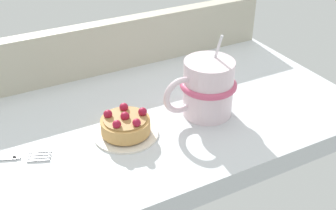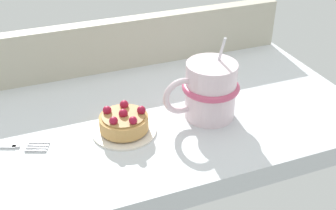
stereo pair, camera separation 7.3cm
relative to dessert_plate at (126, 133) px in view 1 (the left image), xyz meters
The scene contains 5 objects.
ground_plane 7.41cm from the dessert_plate, 39.14° to the left, with size 78.43×42.69×3.90cm, color silver.
window_rail_back 25.27cm from the dessert_plate, 77.26° to the left, with size 76.86×3.28×10.77cm, color #B2AD99.
dessert_plate is the anchor object (origin of this frame).
raspberry_tart 1.87cm from the dessert_plate, 40.51° to the left, with size 8.30×8.30×3.87cm.
coffee_mug 16.27cm from the dessert_plate, ahead, with size 13.97×10.13×14.96cm.
Camera 1 is at (-26.80, -59.60, 42.32)cm, focal length 45.59 mm.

